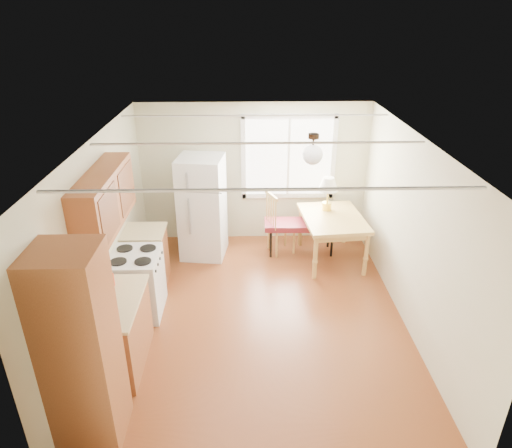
{
  "coord_description": "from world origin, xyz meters",
  "views": [
    {
      "loc": [
        -0.16,
        -5.19,
        3.91
      ],
      "look_at": [
        -0.02,
        0.61,
        1.15
      ],
      "focal_mm": 32.0,
      "sensor_mm": 36.0,
      "label": 1
    }
  ],
  "objects_px": {
    "refrigerator": "(202,207)",
    "bench": "(301,225)",
    "dining_table": "(333,222)",
    "chair": "(276,219)"
  },
  "relations": [
    {
      "from": "refrigerator",
      "to": "bench",
      "type": "bearing_deg",
      "value": 7.7
    },
    {
      "from": "refrigerator",
      "to": "dining_table",
      "type": "xyz_separation_m",
      "value": [
        2.17,
        -0.27,
        -0.18
      ]
    },
    {
      "from": "chair",
      "to": "bench",
      "type": "bearing_deg",
      "value": -20.05
    },
    {
      "from": "refrigerator",
      "to": "bench",
      "type": "distance_m",
      "value": 1.72
    },
    {
      "from": "dining_table",
      "to": "chair",
      "type": "bearing_deg",
      "value": 159.02
    },
    {
      "from": "dining_table",
      "to": "chair",
      "type": "relative_size",
      "value": 1.22
    },
    {
      "from": "dining_table",
      "to": "chair",
      "type": "height_order",
      "value": "chair"
    },
    {
      "from": "refrigerator",
      "to": "dining_table",
      "type": "distance_m",
      "value": 2.19
    },
    {
      "from": "bench",
      "to": "dining_table",
      "type": "relative_size",
      "value": 0.93
    },
    {
      "from": "dining_table",
      "to": "refrigerator",
      "type": "bearing_deg",
      "value": 167.88
    }
  ]
}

